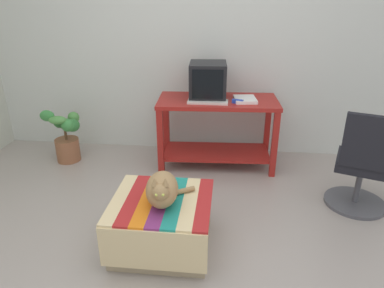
{
  "coord_description": "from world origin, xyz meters",
  "views": [
    {
      "loc": [
        0.36,
        -1.87,
        1.73
      ],
      "look_at": [
        0.07,
        0.85,
        0.55
      ],
      "focal_mm": 32.66,
      "sensor_mm": 36.0,
      "label": 1
    }
  ],
  "objects_px": {
    "ottoman_with_blanket": "(162,223)",
    "potted_plant": "(66,137)",
    "desk": "(217,121)",
    "office_chair": "(362,168)",
    "stapler": "(238,101)",
    "tv_monitor": "(208,81)",
    "book": "(245,99)",
    "cat": "(162,189)",
    "keyboard": "(208,102)"
  },
  "relations": [
    {
      "from": "book",
      "to": "desk",
      "type": "bearing_deg",
      "value": 166.86
    },
    {
      "from": "office_chair",
      "to": "potted_plant",
      "type": "bearing_deg",
      "value": 7.11
    },
    {
      "from": "tv_monitor",
      "to": "stapler",
      "type": "bearing_deg",
      "value": -30.67
    },
    {
      "from": "desk",
      "to": "stapler",
      "type": "height_order",
      "value": "stapler"
    },
    {
      "from": "cat",
      "to": "potted_plant",
      "type": "xyz_separation_m",
      "value": [
        -1.33,
        1.36,
        -0.22
      ]
    },
    {
      "from": "cat",
      "to": "office_chair",
      "type": "bearing_deg",
      "value": 18.01
    },
    {
      "from": "desk",
      "to": "tv_monitor",
      "type": "height_order",
      "value": "tv_monitor"
    },
    {
      "from": "tv_monitor",
      "to": "cat",
      "type": "bearing_deg",
      "value": -100.95
    },
    {
      "from": "tv_monitor",
      "to": "book",
      "type": "distance_m",
      "value": 0.42
    },
    {
      "from": "tv_monitor",
      "to": "keyboard",
      "type": "xyz_separation_m",
      "value": [
        0.01,
        -0.17,
        -0.17
      ]
    },
    {
      "from": "desk",
      "to": "ottoman_with_blanket",
      "type": "relative_size",
      "value": 1.77
    },
    {
      "from": "tv_monitor",
      "to": "book",
      "type": "relative_size",
      "value": 1.59
    },
    {
      "from": "keyboard",
      "to": "stapler",
      "type": "height_order",
      "value": "stapler"
    },
    {
      "from": "ottoman_with_blanket",
      "to": "potted_plant",
      "type": "relative_size",
      "value": 1.16
    },
    {
      "from": "keyboard",
      "to": "desk",
      "type": "bearing_deg",
      "value": 54.88
    },
    {
      "from": "desk",
      "to": "potted_plant",
      "type": "xyz_separation_m",
      "value": [
        -1.64,
        -0.09,
        -0.21
      ]
    },
    {
      "from": "potted_plant",
      "to": "desk",
      "type": "bearing_deg",
      "value": 3.15
    },
    {
      "from": "tv_monitor",
      "to": "keyboard",
      "type": "bearing_deg",
      "value": -88.32
    },
    {
      "from": "book",
      "to": "stapler",
      "type": "distance_m",
      "value": 0.12
    },
    {
      "from": "cat",
      "to": "office_chair",
      "type": "relative_size",
      "value": 0.44
    },
    {
      "from": "tv_monitor",
      "to": "ottoman_with_blanket",
      "type": "relative_size",
      "value": 0.59
    },
    {
      "from": "cat",
      "to": "ottoman_with_blanket",
      "type": "bearing_deg",
      "value": 106.75
    },
    {
      "from": "keyboard",
      "to": "cat",
      "type": "bearing_deg",
      "value": -99.53
    },
    {
      "from": "book",
      "to": "stapler",
      "type": "bearing_deg",
      "value": -135.79
    },
    {
      "from": "tv_monitor",
      "to": "potted_plant",
      "type": "height_order",
      "value": "tv_monitor"
    },
    {
      "from": "tv_monitor",
      "to": "ottoman_with_blanket",
      "type": "height_order",
      "value": "tv_monitor"
    },
    {
      "from": "office_chair",
      "to": "stapler",
      "type": "distance_m",
      "value": 1.27
    },
    {
      "from": "keyboard",
      "to": "ottoman_with_blanket",
      "type": "bearing_deg",
      "value": -100.65
    },
    {
      "from": "cat",
      "to": "stapler",
      "type": "xyz_separation_m",
      "value": [
        0.52,
        1.32,
        0.25
      ]
    },
    {
      "from": "office_chair",
      "to": "stapler",
      "type": "relative_size",
      "value": 8.09
    },
    {
      "from": "book",
      "to": "potted_plant",
      "type": "relative_size",
      "value": 0.43
    },
    {
      "from": "cat",
      "to": "stapler",
      "type": "distance_m",
      "value": 1.44
    },
    {
      "from": "desk",
      "to": "stapler",
      "type": "distance_m",
      "value": 0.35
    },
    {
      "from": "book",
      "to": "stapler",
      "type": "relative_size",
      "value": 2.37
    },
    {
      "from": "keyboard",
      "to": "office_chair",
      "type": "distance_m",
      "value": 1.51
    },
    {
      "from": "ottoman_with_blanket",
      "to": "office_chair",
      "type": "distance_m",
      "value": 1.73
    },
    {
      "from": "cat",
      "to": "stapler",
      "type": "relative_size",
      "value": 3.59
    },
    {
      "from": "ottoman_with_blanket",
      "to": "stapler",
      "type": "bearing_deg",
      "value": 67.38
    },
    {
      "from": "office_chair",
      "to": "cat",
      "type": "bearing_deg",
      "value": 44.24
    },
    {
      "from": "book",
      "to": "cat",
      "type": "height_order",
      "value": "book"
    },
    {
      "from": "ottoman_with_blanket",
      "to": "office_chair",
      "type": "height_order",
      "value": "office_chair"
    },
    {
      "from": "desk",
      "to": "office_chair",
      "type": "xyz_separation_m",
      "value": [
        1.25,
        -0.73,
        -0.11
      ]
    },
    {
      "from": "ottoman_with_blanket",
      "to": "potted_plant",
      "type": "bearing_deg",
      "value": 134.87
    },
    {
      "from": "cat",
      "to": "potted_plant",
      "type": "relative_size",
      "value": 0.65
    },
    {
      "from": "book",
      "to": "cat",
      "type": "xyz_separation_m",
      "value": [
        -0.59,
        -1.42,
        -0.24
      ]
    },
    {
      "from": "desk",
      "to": "cat",
      "type": "distance_m",
      "value": 1.48
    },
    {
      "from": "office_chair",
      "to": "keyboard",
      "type": "bearing_deg",
      "value": -4.29
    },
    {
      "from": "potted_plant",
      "to": "tv_monitor",
      "type": "bearing_deg",
      "value": 4.77
    },
    {
      "from": "book",
      "to": "ottoman_with_blanket",
      "type": "distance_m",
      "value": 1.6
    },
    {
      "from": "tv_monitor",
      "to": "cat",
      "type": "relative_size",
      "value": 1.05
    }
  ]
}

